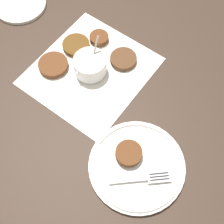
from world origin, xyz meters
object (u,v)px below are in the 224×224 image
serving_plate (137,166)px  extra_saucer (20,4)px  fork (147,178)px  sauce_bowl (90,66)px  fritter_on_plate (129,153)px

serving_plate → extra_saucer: 0.65m
fork → extra_saucer: (-0.17, -0.67, -0.01)m
sauce_bowl → extra_saucer: 0.35m
fritter_on_plate → extra_saucer: 0.62m
fritter_on_plate → fork: fritter_on_plate is taller
serving_plate → fritter_on_plate: fritter_on_plate is taller
extra_saucer → sauce_bowl: bearing=84.6°
sauce_bowl → fritter_on_plate: 0.28m
serving_plate → extra_saucer: (-0.16, -0.63, -0.00)m
sauce_bowl → extra_saucer: sauce_bowl is taller
sauce_bowl → fork: (0.14, 0.32, -0.01)m
fork → extra_saucer: 0.69m
sauce_bowl → fritter_on_plate: (0.12, 0.25, -0.00)m
serving_plate → fork: fork is taller
serving_plate → fork: size_ratio=1.91×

